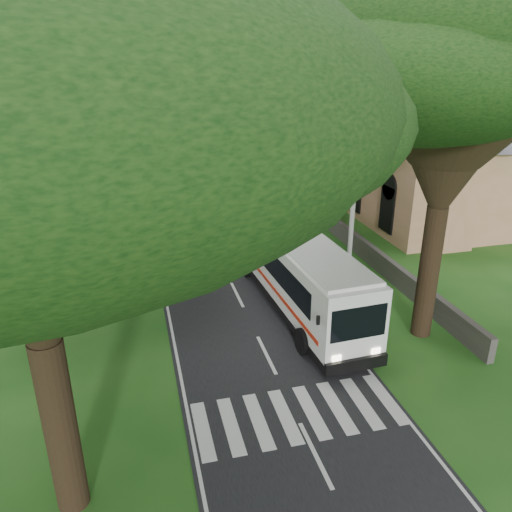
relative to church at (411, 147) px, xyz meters
name	(u,v)px	position (x,y,z in m)	size (l,w,h in m)	color
ground	(280,382)	(-17.86, -21.55, -4.91)	(140.00, 140.00, 0.00)	#1B4F16
road	(194,208)	(-17.86, 3.45, -4.90)	(8.00, 120.00, 0.04)	black
crosswalk	(296,415)	(-17.86, -23.55, -4.91)	(8.00, 3.00, 0.01)	silver
property_wall	(299,197)	(-8.86, 2.45, -4.31)	(0.35, 50.00, 1.20)	#383533
church	(411,147)	(0.00, 0.00, 0.00)	(14.00, 24.00, 11.60)	tan
pole_near	(351,226)	(-12.36, -15.55, -0.73)	(1.60, 0.24, 8.00)	gray
pole_mid	(254,153)	(-12.36, 4.45, -0.73)	(1.60, 0.24, 8.00)	gray
pole_far	(214,124)	(-12.36, 24.45, -0.73)	(1.60, 0.24, 8.00)	gray
tree_l_near	(2,111)	(-25.36, -25.55, 6.17)	(16.34, 16.34, 14.60)	black
tree_l_mida	(57,62)	(-25.86, -9.55, 6.90)	(14.04, 14.04, 14.93)	black
tree_l_midb	(90,73)	(-25.36, 8.45, 5.72)	(12.88, 12.88, 13.52)	black
tree_l_far	(86,46)	(-26.36, 26.45, 8.05)	(12.72, 12.72, 15.90)	black
tree_r_near	(462,42)	(-10.36, -19.55, 7.67)	(15.32, 15.32, 15.94)	black
tree_r_mida	(309,68)	(-9.86, -1.55, 6.31)	(13.83, 13.83, 14.29)	black
tree_r_midb	(244,56)	(-10.36, 16.45, 6.96)	(15.51, 15.51, 15.25)	black
tree_r_far	(221,45)	(-9.36, 34.45, 8.22)	(14.93, 14.93, 16.44)	black
coach_bus	(295,267)	(-15.17, -15.29, -2.82)	(3.66, 13.28, 3.88)	white
distant_car_a	(171,170)	(-18.66, 15.44, -4.21)	(1.59, 3.95, 1.35)	#A9A8AC
distant_car_b	(161,148)	(-18.66, 29.40, -4.22)	(1.40, 4.00, 1.32)	#24214F
distant_car_c	(170,133)	(-16.31, 41.59, -4.19)	(1.94, 4.77, 1.38)	maroon
pedestrian	(95,291)	(-25.18, -13.10, -4.00)	(0.66, 0.44, 1.82)	black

